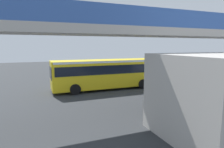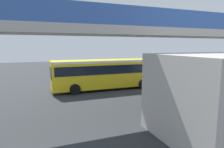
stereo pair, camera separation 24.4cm
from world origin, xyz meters
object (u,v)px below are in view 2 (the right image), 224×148
Objects in this scene: parked_van at (180,80)px; traffic_sign at (107,67)px; city_bus at (107,72)px; bicycle_orange at (213,83)px; bicycle_black at (218,85)px; bicycle_blue at (211,80)px.

traffic_sign is (4.84, -8.32, 0.71)m from parked_van.
parked_van is at bearing 149.97° from city_bus.
bicycle_black is (0.37, 0.99, 0.00)m from bicycle_orange.
city_bus is 12.36m from bicycle_black.
bicycle_blue is 13.23m from traffic_sign.
traffic_sign reaches higher than bicycle_black.
bicycle_orange is 1.00× the size of bicycle_black.
parked_van reaches higher than bicycle_black.
bicycle_orange is 1.06m from bicycle_black.
bicycle_black is 13.18m from traffic_sign.
city_bus is 2.40× the size of parked_van.
bicycle_blue is 3.15m from bicycle_black.
city_bus is 6.52× the size of bicycle_black.
traffic_sign is at bearing -40.67° from bicycle_black.
bicycle_black is (-5.09, 0.22, -0.81)m from parked_van.
city_bus reaches higher than bicycle_black.
bicycle_orange is 0.63× the size of traffic_sign.
traffic_sign is (10.30, -7.54, 1.52)m from bicycle_orange.
bicycle_black is at bearing 161.07° from city_bus.
bicycle_blue is at bearing 153.10° from traffic_sign.
parked_van is at bearing 8.04° from bicycle_orange.
traffic_sign reaches higher than bicycle_blue.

